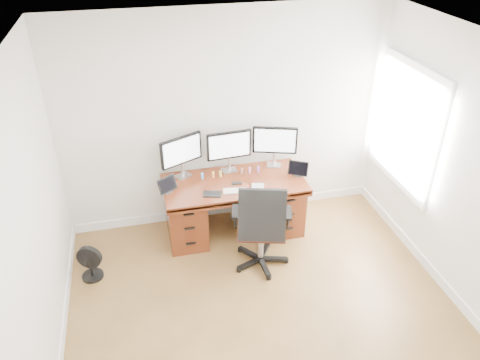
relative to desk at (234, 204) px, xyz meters
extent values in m
plane|color=brown|center=(0.00, -1.83, -0.40)|extent=(4.50, 4.50, 0.00)
cube|color=white|center=(0.00, 0.42, 0.95)|extent=(4.00, 0.10, 2.70)
cube|color=white|center=(1.97, -0.33, 1.00)|extent=(0.04, 1.30, 1.50)
cube|color=white|center=(1.95, -0.33, 1.00)|extent=(0.01, 1.15, 1.35)
cube|color=#5A2412|center=(0.00, -0.03, 0.32)|extent=(1.70, 0.80, 0.05)
cube|color=#5A2412|center=(-0.60, 0.00, -0.05)|extent=(0.45, 0.70, 0.70)
cube|color=#5A2412|center=(0.60, 0.00, -0.05)|extent=(0.45, 0.70, 0.70)
cube|color=#461B0C|center=(0.00, 0.27, 0.10)|extent=(0.74, 0.03, 0.40)
cylinder|color=black|center=(0.16, -0.67, -0.36)|extent=(0.75, 0.75, 0.09)
cylinder|color=silver|center=(0.16, -0.67, -0.10)|extent=(0.06, 0.06, 0.43)
cube|color=#401913|center=(0.16, -0.67, 0.12)|extent=(0.63, 0.62, 0.08)
cube|color=black|center=(0.10, -0.90, 0.44)|extent=(0.49, 0.19, 0.59)
cube|color=black|center=(-0.12, -0.59, 0.31)|extent=(0.13, 0.27, 0.03)
cube|color=black|center=(0.44, -0.75, 0.31)|extent=(0.13, 0.27, 0.03)
cylinder|color=black|center=(-1.74, -0.47, -0.39)|extent=(0.24, 0.24, 0.03)
cylinder|color=black|center=(-1.74, -0.47, -0.27)|extent=(0.04, 0.04, 0.20)
cylinder|color=black|center=(-1.74, -0.47, -0.13)|extent=(0.28, 0.16, 0.28)
cube|color=silver|center=(-0.58, 0.24, 0.35)|extent=(0.22, 0.20, 0.01)
cylinder|color=silver|center=(-0.58, 0.24, 0.44)|extent=(0.04, 0.04, 0.18)
cube|color=black|center=(-0.58, 0.24, 0.70)|extent=(0.51, 0.27, 0.35)
cube|color=white|center=(-0.57, 0.22, 0.70)|extent=(0.45, 0.22, 0.30)
cube|color=silver|center=(0.00, 0.24, 0.35)|extent=(0.19, 0.15, 0.01)
cylinder|color=silver|center=(0.00, 0.24, 0.44)|extent=(0.04, 0.04, 0.18)
cube|color=black|center=(0.00, 0.24, 0.70)|extent=(0.55, 0.07, 0.35)
cube|color=white|center=(0.00, 0.22, 0.70)|extent=(0.50, 0.04, 0.30)
cube|color=silver|center=(0.58, 0.24, 0.35)|extent=(0.21, 0.19, 0.01)
cylinder|color=silver|center=(0.58, 0.24, 0.44)|extent=(0.04, 0.04, 0.18)
cube|color=black|center=(0.58, 0.24, 0.70)|extent=(0.53, 0.20, 0.35)
cube|color=white|center=(0.57, 0.22, 0.70)|extent=(0.48, 0.16, 0.30)
cube|color=silver|center=(-0.80, -0.08, 0.35)|extent=(0.13, 0.12, 0.01)
cube|color=black|center=(-0.80, -0.08, 0.45)|extent=(0.24, 0.19, 0.17)
cube|color=silver|center=(0.79, -0.08, 0.35)|extent=(0.13, 0.12, 0.01)
cube|color=black|center=(0.79, -0.08, 0.45)|extent=(0.24, 0.18, 0.17)
cube|color=white|center=(-0.04, -0.25, 0.36)|extent=(0.28, 0.15, 0.01)
cube|color=silver|center=(0.24, -0.22, 0.35)|extent=(0.18, 0.18, 0.01)
cube|color=black|center=(-0.31, -0.25, 0.35)|extent=(0.24, 0.18, 0.01)
cube|color=black|center=(0.02, -0.08, 0.35)|extent=(0.12, 0.06, 0.01)
cylinder|color=#499EE7|center=(-0.36, 0.12, 0.38)|extent=(0.03, 0.03, 0.06)
sphere|color=#499EE7|center=(-0.36, 0.12, 0.42)|extent=(0.04, 0.04, 0.04)
cylinder|color=#EC943D|center=(-0.23, 0.12, 0.38)|extent=(0.03, 0.03, 0.06)
sphere|color=#EC943D|center=(-0.23, 0.12, 0.42)|extent=(0.04, 0.04, 0.04)
cylinder|color=#D2CD5C|center=(-0.14, 0.12, 0.38)|extent=(0.03, 0.03, 0.06)
sphere|color=#D2CD5C|center=(-0.14, 0.12, 0.42)|extent=(0.04, 0.04, 0.04)
cylinder|color=#8F5348|center=(0.13, 0.12, 0.38)|extent=(0.03, 0.03, 0.06)
sphere|color=#8F5348|center=(0.13, 0.12, 0.42)|extent=(0.04, 0.04, 0.04)
cylinder|color=pink|center=(0.23, 0.12, 0.38)|extent=(0.03, 0.03, 0.06)
sphere|color=pink|center=(0.23, 0.12, 0.42)|extent=(0.04, 0.04, 0.04)
cylinder|color=#AF65E2|center=(0.34, 0.12, 0.38)|extent=(0.03, 0.03, 0.06)
sphere|color=#AF65E2|center=(0.34, 0.12, 0.42)|extent=(0.04, 0.04, 0.04)
camera|label=1|loc=(-1.05, -4.69, 3.28)|focal=35.00mm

